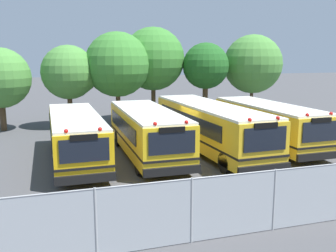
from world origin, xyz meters
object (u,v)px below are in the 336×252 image
Objects in this scene: school_bus_0 at (76,135)px; tree_3 at (155,60)px; school_bus_1 at (147,131)px; tree_1 at (71,73)px; traffic_cone at (125,218)px; tree_5 at (252,64)px; tree_2 at (117,64)px; tree_4 at (206,67)px; school_bus_3 at (268,123)px; school_bus_2 at (210,126)px.

tree_3 reaches higher than school_bus_0.
school_bus_1 is 12.05m from tree_3.
school_bus_1 is 1.52× the size of tree_1.
tree_5 is at bearing 50.90° from traffic_cone.
school_bus_1 is 10.21m from tree_2.
tree_3 reaches higher than school_bus_1.
school_bus_1 reaches higher than school_bus_0.
school_bus_1 is at bearing -128.15° from tree_4.
tree_2 reaches higher than tree_1.
school_bus_3 is at bearing -88.79° from tree_4.
traffic_cone is at bearing 95.95° from school_bus_0.
tree_5 is at bearing -148.41° from school_bus_0.
school_bus_0 is 10.24m from tree_1.
tree_2 is at bearing -158.77° from tree_3.
school_bus_2 is at bearing -69.90° from tree_2.
school_bus_2 is at bearing -55.27° from tree_1.
tree_4 is (10.98, 9.06, 3.10)m from school_bus_0.
school_bus_0 is at bearing 96.22° from traffic_cone.
tree_2 reaches higher than school_bus_2.
tree_1 is at bearing -93.18° from school_bus_0.
school_bus_3 is 9.63m from tree_4.
school_bus_1 reaches higher than traffic_cone.
tree_2 is at bearing -90.12° from school_bus_1.
tree_4 reaches higher than school_bus_2.
school_bus_0 is 1.34× the size of tree_5.
tree_4 is 0.90× the size of tree_5.
tree_1 is 10.52m from tree_4.
school_bus_1 is 1.31× the size of tree_5.
school_bus_0 reaches higher than traffic_cone.
school_bus_3 is at bearing -113.88° from tree_5.
school_bus_2 is at bearing 178.97° from school_bus_0.
school_bus_0 is 0.84× the size of school_bus_2.
school_bus_2 is (7.40, -0.10, 0.12)m from school_bus_0.
school_bus_1 is 7.46m from school_bus_3.
tree_3 is at bearing -90.81° from school_bus_2.
tree_5 is (8.07, 9.71, 3.17)m from school_bus_2.
tree_1 is 11.17× the size of traffic_cone.
tree_5 is at bearing -7.96° from tree_3.
school_bus_2 is 10.28m from tree_4.
tree_4 is 11.63× the size of traffic_cone.
tree_5 is at bearing -131.42° from school_bus_2.
school_bus_0 is 8.42m from traffic_cone.
tree_3 is at bearing 155.51° from tree_4.
tree_2 is 1.00× the size of tree_5.
tree_2 is 11.57m from tree_5.
tree_2 is (3.39, -0.38, 0.60)m from tree_1.
tree_5 is at bearing -139.24° from school_bus_1.
school_bus_0 is at bearing -1.94° from school_bus_1.
school_bus_1 is at bearing 70.88° from traffic_cone.
school_bus_2 is 10.53m from traffic_cone.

